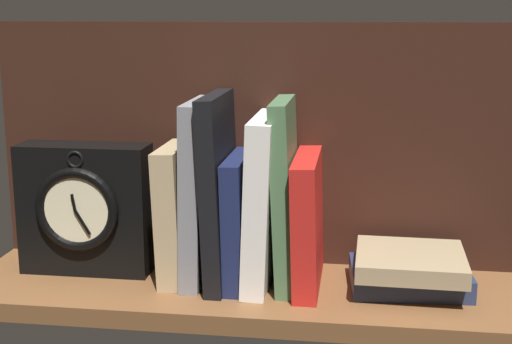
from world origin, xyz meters
TOP-DOWN VIEW (x-y plane):
  - ground_plane at (0.00, 0.00)cm, footprint 76.54×22.17cm
  - back_panel at (0.00, 10.48)cm, footprint 76.54×1.20cm
  - book_tan_shortstories at (-9.87, 1.61)cm, footprint 3.78×12.45cm
  - book_gray_chess at (-6.66, 1.61)cm, footprint 3.11×13.45cm
  - book_black_skeptic at (-3.86, 1.61)cm, footprint 3.34×15.85cm
  - book_navy_bierce at (-1.08, 1.61)cm, footprint 3.02×14.35cm
  - book_white_catcher at (2.12, 1.61)cm, footprint 4.02×15.96cm
  - book_green_romantic at (5.17, 1.61)cm, footprint 3.48×13.61cm
  - book_red_requiem at (8.20, 1.61)cm, footprint 3.73×16.54cm
  - framed_clock at (-23.13, 1.96)cm, footprint 18.31×7.05cm
  - book_stack_side at (21.88, 1.31)cm, footprint 16.19×14.01cm

SIDE VIEW (x-z plane):
  - ground_plane at x=0.00cm, z-range -2.50..0.00cm
  - book_stack_side at x=21.88cm, z-range 0.07..5.36cm
  - book_navy_bierce at x=-1.08cm, z-range -0.03..17.44cm
  - book_red_requiem at x=8.20cm, z-range -0.05..17.68cm
  - framed_clock at x=-23.13cm, z-range 0.09..18.40cm
  - book_tan_shortstories at x=-9.87cm, z-range -0.05..18.59cm
  - book_white_catcher at x=2.12cm, z-range -0.05..22.88cm
  - book_gray_chess at x=-6.66cm, z-range -0.02..24.79cm
  - book_green_romantic at x=5.17cm, z-range -0.04..25.11cm
  - book_black_skeptic at x=-3.86cm, z-range -0.04..25.69cm
  - back_panel at x=0.00cm, z-range 0.00..34.91cm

